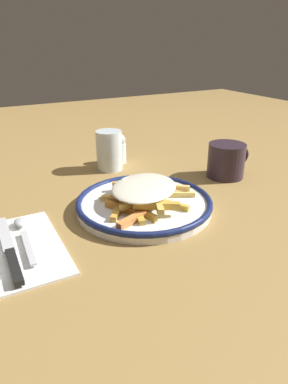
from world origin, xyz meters
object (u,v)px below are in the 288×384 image
Objects in this scene: spoon at (23,231)px; napkin at (9,250)px; salt_shaker at (119,148)px; plate at (144,204)px; water_glass at (109,150)px; fries_heap at (144,192)px; knife at (10,252)px; coffee_mug at (226,160)px.

napkin is at bearing -130.34° from spoon.
salt_shaker is at bearing 41.93° from spoon.
plate is 0.25m from water_glass.
fries_heap is 0.26m from napkin.
spoon is at bearing 179.02° from plate.
water_glass reaches higher than salt_shaker.
plate is 1.25× the size of napkin.
napkin is at bearing -173.54° from fries_heap.
knife is (-0.00, -0.02, 0.01)m from napkin.
water_glass reaches higher than fries_heap.
coffee_mug reaches higher than salt_shaker.
plate reaches higher than spoon.
coffee_mug reaches higher than napkin.
knife is at bearing -167.94° from coffee_mug.
plate is at bearing -97.48° from water_glass.
plate is 3.35× the size of salt_shaker.
fries_heap reaches higher than spoon.
water_glass is at bearing 82.39° from fries_heap.
water_glass is 0.87× the size of coffee_mug.
coffee_mug is at bearing 13.34° from plate.
napkin is 0.05m from spoon.
plate is at bearing -166.66° from coffee_mug.
spoon is 0.50m from coffee_mug.
water_glass is (0.29, 0.30, 0.04)m from knife.
coffee_mug is 1.43× the size of salt_shaker.
coffee_mug is at bearing 12.06° from knife.
spoon is at bearing -138.07° from salt_shaker.
napkin is 0.46m from salt_shaker.
water_glass is (0.29, 0.28, 0.05)m from napkin.
napkin is at bearing -173.26° from plate.
water_glass reaches higher than coffee_mug.
knife is 0.06m from spoon.
water_glass is 1.25× the size of salt_shaker.
salt_shaker is at bearing 130.27° from coffee_mug.
water_glass is (0.03, 0.25, 0.04)m from plate.
water_glass is 0.29m from coffee_mug.
water_glass is (0.26, 0.24, 0.04)m from spoon.
coffee_mug is (0.52, 0.09, 0.04)m from napkin.
plate is 1.77× the size of spoon.
coffee_mug is 0.29m from salt_shaker.
salt_shaker reaches higher than knife.
knife is 1.38× the size of spoon.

